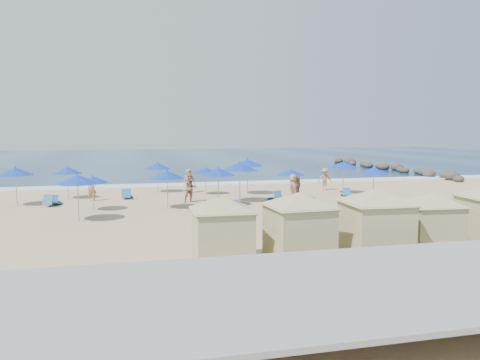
% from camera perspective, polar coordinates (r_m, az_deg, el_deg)
% --- Properties ---
extents(ground, '(160.00, 160.00, 0.00)m').
position_cam_1_polar(ground, '(25.87, 0.36, -4.37)').
color(ground, tan).
rests_on(ground, ground).
extents(ocean, '(160.00, 80.00, 0.06)m').
position_cam_1_polar(ocean, '(80.07, -9.22, 2.61)').
color(ocean, '#0E2850').
rests_on(ocean, ground).
extents(surf_line, '(160.00, 2.50, 0.08)m').
position_cam_1_polar(surf_line, '(40.92, -4.90, -0.50)').
color(surf_line, white).
rests_on(surf_line, ground).
extents(seawall, '(160.00, 6.10, 1.22)m').
position_cam_1_polar(seawall, '(13.39, 14.77, -11.62)').
color(seawall, gray).
rests_on(seawall, ground).
extents(rock_jetty, '(2.56, 26.66, 0.96)m').
position_cam_1_polar(rock_jetty, '(58.21, 17.62, 1.49)').
color(rock_jetty, '#2E2826').
rests_on(rock_jetty, ground).
extents(trash_bin, '(0.89, 0.89, 0.77)m').
position_cam_1_polar(trash_bin, '(24.15, 4.23, -4.21)').
color(trash_bin, black).
rests_on(trash_bin, ground).
extents(cabana_0, '(4.24, 4.24, 2.66)m').
position_cam_1_polar(cabana_0, '(16.25, -2.16, -5.14)').
color(cabana_0, tan).
rests_on(cabana_0, ground).
extents(cabana_1, '(4.42, 4.42, 2.78)m').
position_cam_1_polar(cabana_1, '(16.63, 7.22, -4.68)').
color(cabana_1, tan).
rests_on(cabana_1, ground).
extents(cabana_2, '(4.56, 4.56, 2.86)m').
position_cam_1_polar(cabana_2, '(17.55, 16.23, -4.16)').
color(cabana_2, tan).
rests_on(cabana_2, ground).
extents(cabana_3, '(4.07, 4.07, 2.56)m').
position_cam_1_polar(cabana_3, '(19.22, 22.24, -4.01)').
color(cabana_3, tan).
rests_on(cabana_3, ground).
extents(umbrella_0, '(2.18, 2.18, 2.48)m').
position_cam_1_polar(umbrella_0, '(32.22, -25.69, 0.94)').
color(umbrella_0, '#A5A8AD').
rests_on(umbrella_0, ground).
extents(umbrella_1, '(1.86, 1.86, 2.12)m').
position_cam_1_polar(umbrella_1, '(28.59, -17.51, 0.06)').
color(umbrella_1, '#A5A8AD').
rests_on(umbrella_1, ground).
extents(umbrella_2, '(2.00, 2.00, 2.27)m').
position_cam_1_polar(umbrella_2, '(34.17, -20.30, 1.11)').
color(umbrella_2, '#A5A8AD').
rests_on(umbrella_2, ground).
extents(umbrella_3, '(2.21, 2.21, 2.51)m').
position_cam_1_polar(umbrella_3, '(25.46, -19.19, 0.08)').
color(umbrella_3, '#A5A8AD').
rests_on(umbrella_3, ground).
extents(umbrella_4, '(2.04, 2.04, 2.32)m').
position_cam_1_polar(umbrella_4, '(35.94, -10.01, 1.68)').
color(umbrella_4, '#A5A8AD').
rests_on(umbrella_4, ground).
extents(umbrella_5, '(2.09, 2.09, 2.38)m').
position_cam_1_polar(umbrella_5, '(28.21, -8.87, 0.65)').
color(umbrella_5, '#A5A8AD').
rests_on(umbrella_5, ground).
extents(umbrella_6, '(2.19, 2.19, 2.49)m').
position_cam_1_polar(umbrella_6, '(28.86, -2.68, 1.03)').
color(umbrella_6, '#A5A8AD').
rests_on(umbrella_6, ground).
extents(umbrella_7, '(1.82, 1.82, 2.07)m').
position_cam_1_polar(umbrella_7, '(34.34, -4.18, 1.19)').
color(umbrella_7, '#A5A8AD').
rests_on(umbrella_7, ground).
extents(umbrella_8, '(2.36, 2.36, 2.69)m').
position_cam_1_polar(umbrella_8, '(30.51, -0.02, 1.63)').
color(umbrella_8, '#A5A8AD').
rests_on(umbrella_8, ground).
extents(umbrella_9, '(2.38, 2.38, 2.71)m').
position_cam_1_polar(umbrella_9, '(34.32, 0.91, 2.14)').
color(umbrella_9, '#A5A8AD').
rests_on(umbrella_9, ground).
extents(umbrella_10, '(1.93, 1.93, 2.19)m').
position_cam_1_polar(umbrella_10, '(31.67, 6.21, 0.97)').
color(umbrella_10, '#A5A8AD').
rests_on(umbrella_10, ground).
extents(umbrella_11, '(2.03, 2.03, 2.31)m').
position_cam_1_polar(umbrella_11, '(32.70, 16.00, 1.11)').
color(umbrella_11, '#A5A8AD').
rests_on(umbrella_11, ground).
extents(umbrella_12, '(2.19, 2.19, 2.49)m').
position_cam_1_polar(umbrella_12, '(35.57, 12.51, 1.83)').
color(umbrella_12, '#A5A8AD').
rests_on(umbrella_12, ground).
extents(beach_chair_0, '(0.61, 1.21, 0.65)m').
position_cam_1_polar(beach_chair_0, '(32.02, -21.63, -2.39)').
color(beach_chair_0, '#275D8F').
rests_on(beach_chair_0, ground).
extents(beach_chair_1, '(1.11, 1.54, 0.78)m').
position_cam_1_polar(beach_chair_1, '(31.38, -22.00, -2.48)').
color(beach_chair_1, '#275D8F').
rests_on(beach_chair_1, ground).
extents(beach_chair_2, '(0.77, 1.44, 0.76)m').
position_cam_1_polar(beach_chair_2, '(33.13, -13.61, -1.80)').
color(beach_chair_2, '#275D8F').
rests_on(beach_chair_2, ground).
extents(beach_chair_3, '(0.91, 1.33, 0.67)m').
position_cam_1_polar(beach_chair_3, '(27.44, -0.92, -3.28)').
color(beach_chair_3, '#275D8F').
rests_on(beach_chair_3, ground).
extents(beach_chair_4, '(0.85, 1.33, 0.68)m').
position_cam_1_polar(beach_chair_4, '(31.69, 4.31, -2.04)').
color(beach_chair_4, '#275D8F').
rests_on(beach_chair_4, ground).
extents(beach_chair_5, '(0.86, 1.32, 0.67)m').
position_cam_1_polar(beach_chair_5, '(34.16, 12.77, -1.59)').
color(beach_chair_5, '#275D8F').
rests_on(beach_chair_5, ground).
extents(beachgoer_0, '(0.68, 0.54, 1.63)m').
position_cam_1_polar(beachgoer_0, '(32.70, -17.58, -1.03)').
color(beachgoer_0, '#A3735B').
rests_on(beachgoer_0, ground).
extents(beachgoer_1, '(1.02, 0.85, 1.89)m').
position_cam_1_polar(beachgoer_1, '(30.75, -6.07, -0.97)').
color(beachgoer_1, '#A3735B').
rests_on(beachgoer_1, ground).
extents(beachgoer_2, '(0.99, 1.11, 1.80)m').
position_cam_1_polar(beachgoer_2, '(32.99, 7.03, -0.59)').
color(beachgoer_2, '#A3735B').
rests_on(beachgoer_2, ground).
extents(beachgoer_3, '(1.24, 0.84, 1.77)m').
position_cam_1_polar(beachgoer_3, '(37.33, 10.29, 0.10)').
color(beachgoer_3, '#A3735B').
rests_on(beachgoer_3, ground).
extents(beachgoer_4, '(0.93, 0.65, 1.80)m').
position_cam_1_polar(beachgoer_4, '(35.51, -6.25, -0.11)').
color(beachgoer_4, '#A3735B').
rests_on(beachgoer_4, ground).
extents(beachgoer_5, '(1.04, 1.06, 1.84)m').
position_cam_1_polar(beachgoer_5, '(30.87, 6.44, -1.00)').
color(beachgoer_5, '#A3735B').
rests_on(beachgoer_5, ground).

